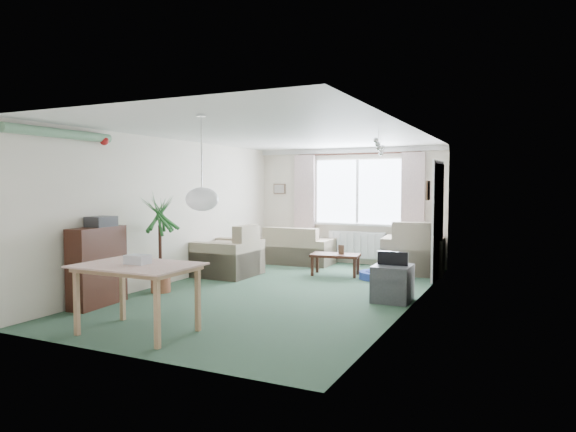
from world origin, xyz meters
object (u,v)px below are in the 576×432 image
at_px(bookshelf, 97,267).
at_px(dining_table, 138,300).
at_px(sofa, 296,245).
at_px(coffee_table, 335,265).
at_px(tv_cube, 392,283).
at_px(pet_bed, 378,275).
at_px(armchair_left, 228,250).
at_px(houseplant, 160,243).
at_px(armchair_corner, 414,247).

height_order(bookshelf, dining_table, bookshelf).
distance_m(sofa, coffee_table, 1.58).
xyz_separation_m(sofa, tv_cube, (2.68, -2.60, -0.13)).
xyz_separation_m(sofa, coffee_table, (1.23, -0.98, -0.19)).
bearing_deg(pet_bed, sofa, 153.34).
distance_m(sofa, dining_table, 5.38).
relative_size(coffee_table, tv_cube, 1.54).
height_order(coffee_table, pet_bed, coffee_table).
bearing_deg(armchair_left, coffee_table, 116.30).
height_order(armchair_left, dining_table, armchair_left).
relative_size(bookshelf, tv_cube, 1.91).
height_order(sofa, houseplant, houseplant).
xyz_separation_m(armchair_left, dining_table, (1.05, -3.52, -0.09)).
bearing_deg(bookshelf, coffee_table, 55.10).
distance_m(houseplant, pet_bed, 3.74).
xyz_separation_m(bookshelf, houseplant, (0.19, 1.07, 0.21)).
bearing_deg(coffee_table, bookshelf, -120.15).
xyz_separation_m(bookshelf, tv_cube, (3.54, 1.98, -0.28)).
relative_size(sofa, dining_table, 1.28).
xyz_separation_m(coffee_table, houseplant, (-1.90, -2.53, 0.55)).
bearing_deg(pet_bed, dining_table, -109.11).
bearing_deg(armchair_corner, armchair_left, 24.15).
height_order(sofa, coffee_table, sofa).
height_order(armchair_left, tv_cube, armchair_left).
distance_m(armchair_corner, bookshelf, 5.58).
distance_m(houseplant, dining_table, 2.23).
bearing_deg(armchair_corner, sofa, -8.32).
bearing_deg(armchair_corner, dining_table, 63.84).
bearing_deg(coffee_table, armchair_corner, 35.75).
bearing_deg(tv_cube, pet_bed, 111.49).
xyz_separation_m(armchair_corner, bookshelf, (-3.32, -4.48, 0.05)).
distance_m(sofa, pet_bed, 2.29).
relative_size(coffee_table, dining_table, 0.72).
bearing_deg(pet_bed, coffee_table, 177.12).
height_order(dining_table, tv_cube, dining_table).
bearing_deg(coffee_table, sofa, 141.52).
distance_m(coffee_table, dining_table, 4.43).
relative_size(armchair_corner, dining_table, 0.91).
xyz_separation_m(sofa, pet_bed, (2.03, -1.02, -0.32)).
xyz_separation_m(armchair_corner, coffee_table, (-1.22, -0.88, -0.29)).
height_order(armchair_corner, pet_bed, armchair_corner).
height_order(bookshelf, tv_cube, bookshelf).
relative_size(houseplant, pet_bed, 2.33).
height_order(coffee_table, dining_table, dining_table).
bearing_deg(armchair_left, tv_cube, 76.87).
height_order(sofa, bookshelf, bookshelf).
height_order(sofa, armchair_left, armchair_left).
bearing_deg(sofa, tv_cube, 134.08).
bearing_deg(houseplant, dining_table, -56.88).
bearing_deg(armchair_corner, coffee_table, 29.73).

